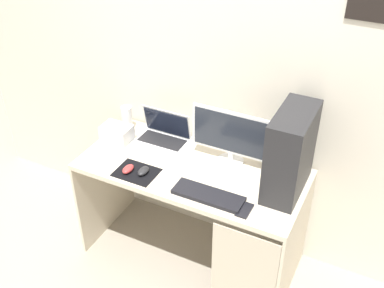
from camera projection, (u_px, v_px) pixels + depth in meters
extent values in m
plane|color=#9E9384|center=(192.00, 254.00, 3.36)|extent=(8.00, 8.00, 0.00)
cube|color=beige|center=(218.00, 69.00, 2.90)|extent=(4.00, 0.04, 2.60)
cube|color=beige|center=(192.00, 170.00, 2.93)|extent=(1.43, 0.65, 0.03)
cube|color=beige|center=(106.00, 186.00, 3.41)|extent=(0.02, 0.65, 0.74)
cube|color=beige|center=(294.00, 251.00, 2.89)|extent=(0.02, 0.65, 0.74)
cube|color=beige|center=(243.00, 271.00, 2.71)|extent=(0.40, 0.01, 0.59)
cube|color=#232326|center=(290.00, 153.00, 2.61)|extent=(0.20, 0.42, 0.51)
cylinder|color=white|center=(231.00, 160.00, 2.98)|extent=(0.17, 0.17, 0.01)
cylinder|color=white|center=(231.00, 156.00, 2.96)|extent=(0.04, 0.04, 0.06)
cube|color=white|center=(232.00, 133.00, 2.85)|extent=(0.52, 0.02, 0.29)
cube|color=#232833|center=(231.00, 134.00, 2.84)|extent=(0.49, 0.00, 0.26)
cube|color=white|center=(161.00, 143.00, 3.15)|extent=(0.35, 0.22, 0.01)
cube|color=black|center=(162.00, 140.00, 3.16)|extent=(0.31, 0.14, 0.00)
cube|color=white|center=(167.00, 122.00, 3.16)|extent=(0.35, 0.05, 0.21)
cube|color=black|center=(167.00, 123.00, 3.15)|extent=(0.33, 0.04, 0.18)
cylinder|color=white|center=(127.00, 118.00, 3.26)|extent=(0.08, 0.08, 0.17)
cube|color=white|center=(117.00, 133.00, 3.15)|extent=(0.20, 0.14, 0.11)
cube|color=black|center=(208.00, 195.00, 2.68)|extent=(0.42, 0.14, 0.02)
cube|color=black|center=(136.00, 172.00, 2.88)|extent=(0.26, 0.20, 0.00)
ellipsoid|color=#232326|center=(143.00, 171.00, 2.86)|extent=(0.06, 0.10, 0.03)
ellipsoid|color=#B23333|center=(128.00, 169.00, 2.88)|extent=(0.06, 0.10, 0.03)
cube|color=black|center=(245.00, 210.00, 2.59)|extent=(0.07, 0.13, 0.01)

